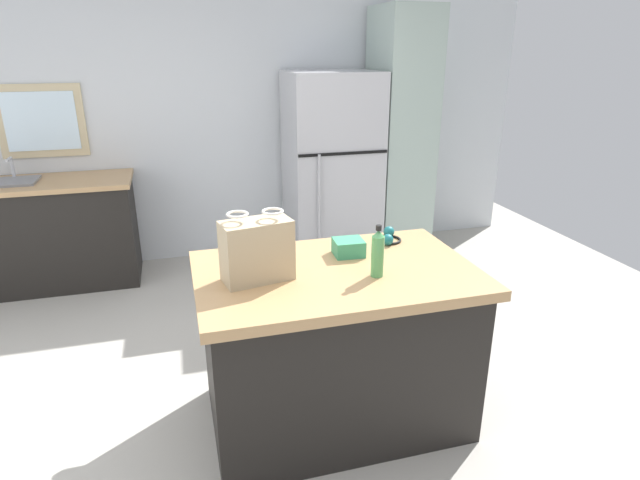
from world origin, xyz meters
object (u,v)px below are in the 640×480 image
Objects in this scene: kitchen_island at (335,345)px; shopping_bag at (257,250)px; refrigerator at (332,169)px; ear_defenders at (388,237)px; small_box at (349,247)px; tall_cabinet at (400,136)px; bottle at (378,253)px.

shopping_bag reaches higher than kitchen_island.
shopping_bag is (-0.40, -0.01, 0.59)m from kitchen_island.
refrigerator is at bearing 73.66° from kitchen_island.
refrigerator reaches higher than ear_defenders.
kitchen_island is at bearing -125.63° from small_box.
tall_cabinet reaches higher than bottle.
kitchen_island is 7.00× the size of ear_defenders.
bottle is (0.05, -0.30, 0.07)m from small_box.
small_box is (0.12, 0.17, 0.48)m from kitchen_island.
bottle is at bearing -115.94° from tall_cabinet.
bottle is (-1.16, -2.39, -0.13)m from tall_cabinet.
refrigerator is 6.66× the size of bottle.
refrigerator is 2.51m from shopping_bag.
refrigerator is (0.66, 2.26, 0.42)m from kitchen_island.
ear_defenders is (0.41, 0.31, 0.46)m from kitchen_island.
shopping_bag is at bearing 168.32° from bottle.
bottle reaches higher than ear_defenders.
ear_defenders is (0.29, 0.14, -0.02)m from small_box.
bottle is at bearing -118.95° from ear_defenders.
shopping_bag is (-1.06, -2.27, 0.17)m from refrigerator.
refrigerator is 1.97m from ear_defenders.
small_box is (-0.54, -2.09, 0.06)m from refrigerator.
kitchen_island is 0.69m from ear_defenders.
kitchen_island is 0.52m from small_box.
bottle is 0.51m from ear_defenders.
kitchen_island is at bearing -120.44° from tall_cabinet.
tall_cabinet reaches higher than small_box.
bottle is at bearing -101.73° from refrigerator.
refrigerator reaches higher than kitchen_island.
small_box is 0.78× the size of ear_defenders.
shopping_bag is 0.56m from small_box.
ear_defenders is at bearing -97.42° from refrigerator.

